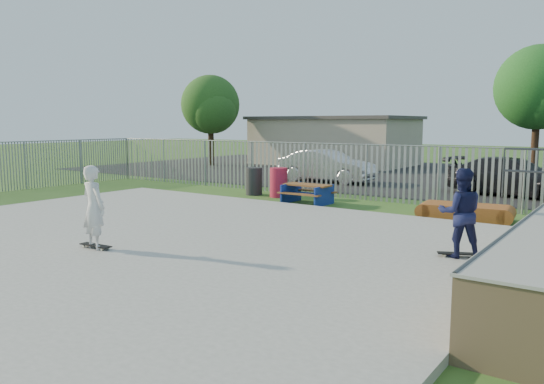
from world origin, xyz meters
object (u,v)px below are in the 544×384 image
Objects in this scene: funbox at (465,212)px; skater_white at (94,207)px; trash_bin_red at (279,182)px; tree_mid at (538,88)px; trash_bin_grey at (254,181)px; car_silver at (327,166)px; picnic_table at (307,194)px; car_dark at (514,177)px; tree_left at (210,105)px; skater_navy at (461,213)px.

skater_white reaches higher than funbox.
tree_mid is at bearing 67.19° from trash_bin_red.
car_silver is (0.15, 5.42, 0.24)m from trash_bin_grey.
picnic_table is 0.24× the size of tree_mid.
skater_white is (-5.24, -14.85, 0.28)m from car_dark.
tree_mid reaches higher than car_silver.
trash_bin_grey is at bearing 167.98° from funbox.
trash_bin_red is at bearing -171.15° from car_silver.
picnic_table is 8.19m from car_dark.
skater_white is (14.05, -19.31, -2.91)m from tree_left.
picnic_table is at bearing 145.69° from car_dark.
car_dark is 15.75m from skater_white.
car_silver is 2.60× the size of skater_navy.
car_silver is 15.16m from skater_white.
trash_bin_red is 10.16m from skater_navy.
tree_mid is at bearing -93.70° from skater_white.
car_silver reaches higher than trash_bin_red.
car_dark is at bearing -91.65° from car_silver.
skater_white is (-6.42, -3.69, 0.00)m from skater_navy.
trash_bin_red is (-7.05, 0.78, 0.33)m from funbox.
trash_bin_red reaches higher than funbox.
car_silver is (-2.75, 6.21, 0.42)m from picnic_table.
picnic_table is 0.33× the size of car_dark.
picnic_table is at bearing -15.22° from trash_bin_grey.
skater_white is at bearing 3.85° from skater_navy.
tree_left is (-19.29, 4.46, 3.19)m from car_dark.
car_dark is 0.73× the size of tree_mid.
tree_mid is (4.50, 15.75, 4.26)m from picnic_table.
picnic_table is 0.71× the size of funbox.
tree_mid is at bearing -38.66° from car_silver.
car_dark reaches higher than trash_bin_red.
trash_bin_grey is 9.95m from skater_white.
car_dark is at bearing 49.59° from picnic_table.
tree_mid is 21.14m from skater_navy.
tree_left is at bearing -63.38° from skater_navy.
trash_bin_red is at bearing -112.81° from tree_mid.
skater_white is (-4.37, -24.42, -3.58)m from tree_mid.
picnic_table is 6.80m from car_silver.
skater_navy reaches higher than trash_bin_grey.
funbox is at bearing 1.10° from picnic_table.
trash_bin_red is 0.16× the size of tree_mid.
tree_mid is (18.42, 5.11, 0.67)m from tree_left.
car_dark is (5.37, 6.18, 0.39)m from picnic_table.
car_silver is at bearing 135.66° from funbox.
skater_navy is at bearing -31.44° from trash_bin_grey.
car_silver is 14.55m from skater_navy.
tree_mid is 25.07m from skater_white.
trash_bin_red is 0.24× the size of car_silver.
skater_navy is at bearing -37.35° from tree_left.
trash_bin_red is 16.68m from tree_mid.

